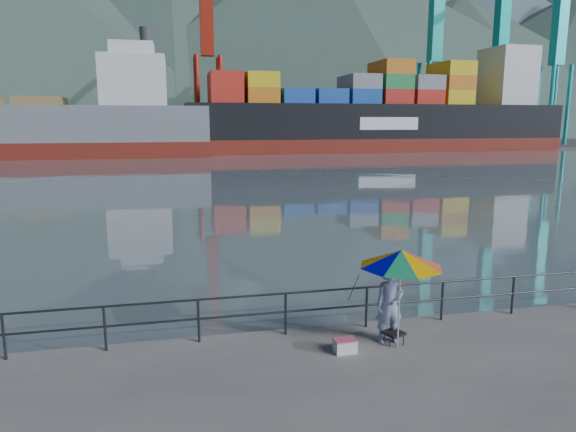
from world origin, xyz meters
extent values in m
cube|color=slate|center=(0.00, 130.00, 0.00)|extent=(500.00, 280.00, 0.00)
cube|color=#514F4C|center=(10.00, 93.00, 0.00)|extent=(200.00, 40.00, 0.40)
cylinder|color=#2D3033|center=(0.00, 1.70, 1.00)|extent=(22.00, 0.05, 0.05)
cylinder|color=#2D3033|center=(0.00, 1.70, 0.55)|extent=(22.00, 0.05, 0.05)
cube|color=#2D3033|center=(0.00, 1.70, 0.50)|extent=(22.00, 0.06, 1.00)
cone|color=#385147|center=(0.00, 205.00, 34.00)|extent=(282.88, 282.88, 68.00)
cone|color=#385147|center=(60.00, 210.00, 40.00)|extent=(332.80, 332.80, 80.00)
cone|color=#385147|center=(130.00, 215.00, 31.00)|extent=(257.92, 257.92, 62.00)
cube|color=#194CA5|center=(10.00, 92.00, 3.90)|extent=(6.00, 2.40, 7.80)
cube|color=orange|center=(16.50, 92.00, 3.90)|extent=(6.00, 2.40, 7.80)
cube|color=gray|center=(23.00, 92.00, 2.60)|extent=(6.00, 2.40, 5.20)
cube|color=gray|center=(29.50, 92.00, 1.30)|extent=(6.00, 2.40, 2.60)
cube|color=orange|center=(36.00, 92.00, 1.30)|extent=(6.00, 2.40, 2.60)
cube|color=gray|center=(42.50, 92.00, 2.60)|extent=(6.00, 2.40, 5.20)
cube|color=#194CA5|center=(49.00, 92.00, 3.90)|extent=(6.00, 2.40, 7.80)
cube|color=gray|center=(55.50, 92.00, 3.90)|extent=(6.00, 2.40, 7.80)
cube|color=red|center=(62.00, 92.00, 2.60)|extent=(6.00, 2.40, 5.20)
cube|color=orange|center=(10.00, 95.00, 3.90)|extent=(6.00, 2.40, 7.80)
cube|color=red|center=(16.50, 95.00, 1.30)|extent=(6.00, 2.40, 2.60)
cube|color=#194CA5|center=(23.00, 95.00, 3.90)|extent=(6.00, 2.40, 7.80)
cube|color=red|center=(29.50, 95.00, 3.90)|extent=(6.00, 2.40, 7.80)
cube|color=orange|center=(36.00, 95.00, 2.60)|extent=(6.00, 2.40, 5.20)
cube|color=yellow|center=(42.50, 95.00, 1.30)|extent=(6.00, 2.40, 2.60)
cube|color=orange|center=(49.00, 95.00, 2.60)|extent=(6.00, 2.40, 5.20)
cube|color=#194CA5|center=(55.50, 95.00, 1.30)|extent=(6.00, 2.40, 2.60)
cube|color=red|center=(62.00, 95.00, 3.90)|extent=(6.00, 2.40, 7.80)
cube|color=#267F3F|center=(10.00, 98.00, 1.30)|extent=(6.00, 2.40, 2.60)
cube|color=#267F3F|center=(16.50, 98.00, 1.30)|extent=(6.00, 2.40, 2.60)
cube|color=#267F3F|center=(23.00, 98.00, 2.60)|extent=(6.00, 2.40, 5.20)
imported|color=navy|center=(3.18, 0.80, 0.87)|extent=(0.67, 0.46, 1.74)
cylinder|color=white|center=(3.26, 0.46, 1.02)|extent=(0.04, 0.04, 2.03)
cone|color=#1A955C|center=(3.26, 0.46, 2.03)|extent=(1.88, 1.88, 0.37)
cube|color=black|center=(3.27, 0.69, 0.24)|extent=(0.53, 0.53, 0.05)
cube|color=#2D3033|center=(3.27, 0.69, 0.11)|extent=(0.34, 0.34, 0.21)
cube|color=silver|center=(2.05, 0.49, 0.13)|extent=(0.48, 0.33, 0.27)
cylinder|color=black|center=(2.75, 1.97, 0.00)|extent=(0.38, 1.70, 1.22)
cube|color=maroon|center=(-24.85, 69.68, 0.75)|extent=(57.10, 9.88, 2.50)
cube|color=silver|center=(-6.58, 69.68, 10.50)|extent=(9.00, 8.30, 7.00)
cube|color=maroon|center=(32.73, 74.43, 0.75)|extent=(64.41, 10.73, 2.50)
cube|color=black|center=(32.73, 74.43, 4.80)|extent=(64.41, 10.73, 5.60)
cube|color=silver|center=(57.20, 74.43, 12.60)|extent=(7.00, 8.59, 10.00)
camera|label=1|loc=(-1.40, -9.36, 4.93)|focal=32.00mm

